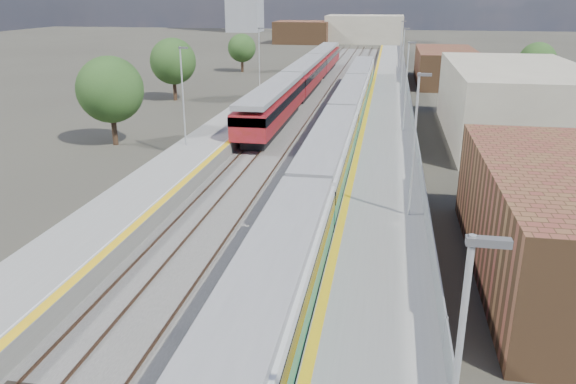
# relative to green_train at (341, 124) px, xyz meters

# --- Properties ---
(ground) EXTENTS (320.00, 320.00, 0.00)m
(ground) POSITION_rel_green_train_xyz_m (-1.50, 11.32, -2.16)
(ground) COLOR #47443A
(ground) RESTS_ON ground
(ballast_bed) EXTENTS (10.50, 155.00, 0.06)m
(ballast_bed) POSITION_rel_green_train_xyz_m (-3.75, 13.82, -2.13)
(ballast_bed) COLOR #565451
(ballast_bed) RESTS_ON ground
(tracks) EXTENTS (8.96, 160.00, 0.17)m
(tracks) POSITION_rel_green_train_xyz_m (-3.15, 15.50, -2.05)
(tracks) COLOR #4C3323
(tracks) RESTS_ON ground
(platform_right) EXTENTS (4.70, 155.00, 8.52)m
(platform_right) POSITION_rel_green_train_xyz_m (3.78, 13.81, -1.63)
(platform_right) COLOR slate
(platform_right) RESTS_ON ground
(platform_left) EXTENTS (4.30, 155.00, 8.52)m
(platform_left) POSITION_rel_green_train_xyz_m (-10.55, 13.81, -1.64)
(platform_left) COLOR slate
(platform_left) RESTS_ON ground
(buildings) EXTENTS (72.00, 185.50, 40.00)m
(buildings) POSITION_rel_green_train_xyz_m (-19.62, 99.92, 8.54)
(buildings) COLOR brown
(buildings) RESTS_ON ground
(green_train) EXTENTS (2.79, 77.61, 3.07)m
(green_train) POSITION_rel_green_train_xyz_m (0.00, 0.00, 0.00)
(green_train) COLOR black
(green_train) RESTS_ON ground
(red_train) EXTENTS (3.09, 62.56, 3.90)m
(red_train) POSITION_rel_green_train_xyz_m (-7.00, 27.54, 0.14)
(red_train) COLOR black
(red_train) RESTS_ON ground
(tree_a) EXTENTS (5.50, 5.50, 7.45)m
(tree_a) POSITION_rel_green_train_xyz_m (-19.04, -1.92, 2.53)
(tree_a) COLOR #382619
(tree_a) RESTS_ON ground
(tree_b) EXTENTS (5.44, 5.44, 7.38)m
(tree_b) POSITION_rel_green_train_xyz_m (-21.77, 19.35, 2.48)
(tree_b) COLOR #382619
(tree_b) RESTS_ON ground
(tree_c) EXTENTS (4.56, 4.56, 6.18)m
(tree_c) POSITION_rel_green_train_xyz_m (-20.39, 46.44, 1.73)
(tree_c) COLOR #382619
(tree_c) RESTS_ON ground
(tree_d) EXTENTS (4.73, 4.73, 6.41)m
(tree_d) POSITION_rel_green_train_xyz_m (22.45, 33.54, 1.87)
(tree_d) COLOR #382619
(tree_d) RESTS_ON ground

